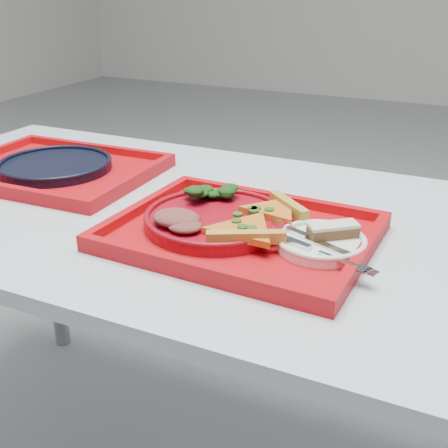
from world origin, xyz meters
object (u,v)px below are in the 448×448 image
Objects in this scene: dinner_plate at (216,221)px; navy_plate at (55,166)px; tray_far at (56,172)px; dessert_bar at (333,230)px; tray_main at (241,236)px.

navy_plate is at bearing 165.23° from dinner_plate.
dessert_bar is at bearing -10.70° from tray_far.
tray_main is at bearing -14.32° from navy_plate.
tray_main is 1.73× the size of navy_plate.
tray_far is 1.73× the size of dinner_plate.
navy_plate reaches higher than tray_main.
tray_far is 1.73× the size of navy_plate.
tray_far is at bearing 167.91° from tray_main.
tray_main is 1.73× the size of dinner_plate.
tray_main is 5.21× the size of dessert_bar.
tray_far is at bearing 132.18° from dessert_bar.
tray_far is 0.50m from dinner_plate.
tray_main is 0.06m from dinner_plate.
dinner_plate is 0.21m from dessert_bar.
dessert_bar is at bearing 3.87° from dinner_plate.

